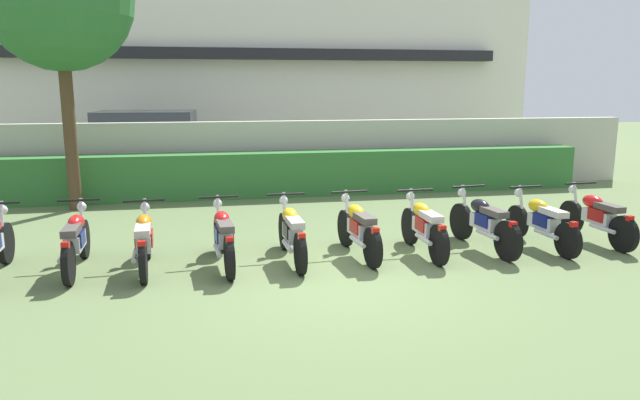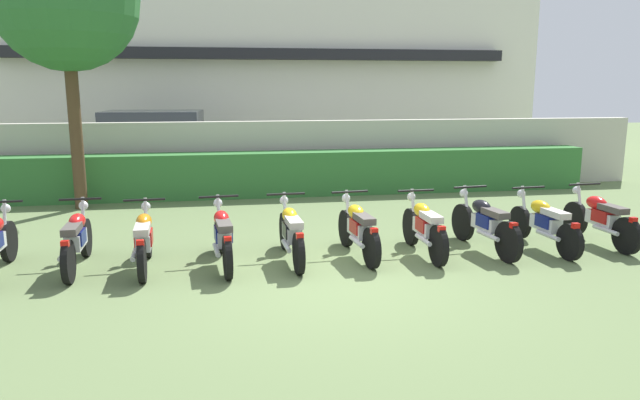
% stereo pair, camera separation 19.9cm
% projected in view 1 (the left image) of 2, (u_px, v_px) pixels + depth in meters
% --- Properties ---
extents(ground, '(60.00, 60.00, 0.00)m').
position_uv_depth(ground, '(338.00, 279.00, 8.00)').
color(ground, '#607547').
extents(building, '(19.91, 6.50, 6.91)m').
position_uv_depth(building, '(249.00, 63.00, 22.51)').
color(building, silver).
rests_on(building, ground).
extents(compound_wall, '(18.91, 0.30, 1.74)m').
position_uv_depth(compound_wall, '(277.00, 156.00, 14.60)').
color(compound_wall, '#BCB7A8').
rests_on(compound_wall, ground).
extents(hedge_row, '(15.13, 0.70, 1.05)m').
position_uv_depth(hedge_row, '(280.00, 174.00, 13.99)').
color(hedge_row, '#337033').
rests_on(hedge_row, ground).
extents(parked_car, '(4.64, 2.38, 1.89)m').
position_uv_depth(parked_car, '(152.00, 145.00, 16.75)').
color(parked_car, '#9EA3A8').
rests_on(parked_car, ground).
extents(motorcycle_in_row_1, '(0.60, 1.90, 0.95)m').
position_uv_depth(motorcycle_in_row_1, '(76.00, 240.00, 8.29)').
color(motorcycle_in_row_1, black).
rests_on(motorcycle_in_row_1, ground).
extents(motorcycle_in_row_2, '(0.60, 1.80, 0.95)m').
position_uv_depth(motorcycle_in_row_2, '(144.00, 240.00, 8.31)').
color(motorcycle_in_row_2, black).
rests_on(motorcycle_in_row_2, ground).
extents(motorcycle_in_row_3, '(0.60, 1.91, 0.96)m').
position_uv_depth(motorcycle_in_row_3, '(223.00, 236.00, 8.50)').
color(motorcycle_in_row_3, black).
rests_on(motorcycle_in_row_3, ground).
extents(motorcycle_in_row_4, '(0.60, 1.92, 0.95)m').
position_uv_depth(motorcycle_in_row_4, '(292.00, 232.00, 8.76)').
color(motorcycle_in_row_4, black).
rests_on(motorcycle_in_row_4, ground).
extents(motorcycle_in_row_5, '(0.60, 1.84, 0.96)m').
position_uv_depth(motorcycle_in_row_5, '(358.00, 228.00, 8.99)').
color(motorcycle_in_row_5, black).
rests_on(motorcycle_in_row_5, ground).
extents(motorcycle_in_row_6, '(0.60, 1.82, 0.96)m').
position_uv_depth(motorcycle_in_row_6, '(424.00, 226.00, 9.10)').
color(motorcycle_in_row_6, black).
rests_on(motorcycle_in_row_6, ground).
extents(motorcycle_in_row_7, '(0.60, 1.97, 0.97)m').
position_uv_depth(motorcycle_in_row_7, '(484.00, 222.00, 9.36)').
color(motorcycle_in_row_7, black).
rests_on(motorcycle_in_row_7, ground).
extents(motorcycle_in_row_8, '(0.60, 1.91, 0.94)m').
position_uv_depth(motorcycle_in_row_8, '(542.00, 221.00, 9.50)').
color(motorcycle_in_row_8, black).
rests_on(motorcycle_in_row_8, ground).
extents(motorcycle_in_row_9, '(0.60, 1.86, 0.95)m').
position_uv_depth(motorcycle_in_row_9, '(597.00, 217.00, 9.80)').
color(motorcycle_in_row_9, black).
rests_on(motorcycle_in_row_9, ground).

